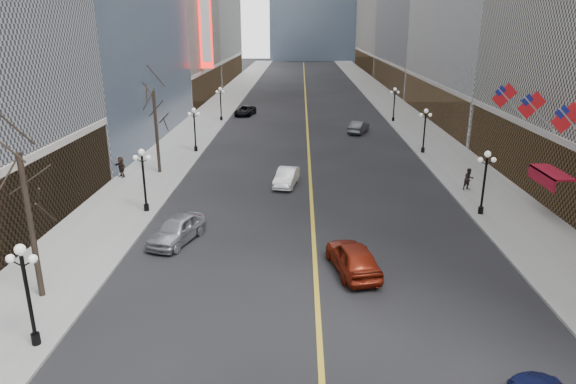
# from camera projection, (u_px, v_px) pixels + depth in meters

# --- Properties ---
(sidewalk_east) EXTENTS (6.00, 230.00, 0.15)m
(sidewalk_east) POSITION_uv_depth(u_px,v_px,m) (404.00, 117.00, 73.94)
(sidewalk_east) COLOR gray
(sidewalk_east) RESTS_ON ground
(sidewalk_west) EXTENTS (6.00, 230.00, 0.15)m
(sidewalk_west) POSITION_uv_depth(u_px,v_px,m) (210.00, 116.00, 74.60)
(sidewalk_west) COLOR gray
(sidewalk_west) RESTS_ON ground
(lane_line) EXTENTS (0.25, 200.00, 0.02)m
(lane_line) POSITION_uv_depth(u_px,v_px,m) (306.00, 106.00, 83.79)
(lane_line) COLOR gold
(lane_line) RESTS_ON ground
(streetlamp_east_1) EXTENTS (1.26, 0.44, 4.52)m
(streetlamp_east_1) POSITION_uv_depth(u_px,v_px,m) (485.00, 176.00, 35.13)
(streetlamp_east_1) COLOR black
(streetlamp_east_1) RESTS_ON sidewalk_east
(streetlamp_east_2) EXTENTS (1.26, 0.44, 4.52)m
(streetlamp_east_2) POSITION_uv_depth(u_px,v_px,m) (425.00, 126.00, 52.22)
(streetlamp_east_2) COLOR black
(streetlamp_east_2) RESTS_ON sidewalk_east
(streetlamp_east_3) EXTENTS (1.26, 0.44, 4.52)m
(streetlamp_east_3) POSITION_uv_depth(u_px,v_px,m) (394.00, 101.00, 69.31)
(streetlamp_east_3) COLOR black
(streetlamp_east_3) RESTS_ON sidewalk_east
(streetlamp_west_0) EXTENTS (1.26, 0.44, 4.52)m
(streetlamp_west_0) POSITION_uv_depth(u_px,v_px,m) (26.00, 285.00, 20.48)
(streetlamp_west_0) COLOR black
(streetlamp_west_0) RESTS_ON sidewalk_west
(streetlamp_west_1) EXTENTS (1.26, 0.44, 4.52)m
(streetlamp_west_1) POSITION_uv_depth(u_px,v_px,m) (143.00, 174.00, 35.68)
(streetlamp_west_1) COLOR black
(streetlamp_west_1) RESTS_ON sidewalk_west
(streetlamp_west_2) EXTENTS (1.26, 0.44, 4.52)m
(streetlamp_west_2) POSITION_uv_depth(u_px,v_px,m) (195.00, 125.00, 52.77)
(streetlamp_west_2) COLOR black
(streetlamp_west_2) RESTS_ON sidewalk_west
(streetlamp_west_3) EXTENTS (1.26, 0.44, 4.52)m
(streetlamp_west_3) POSITION_uv_depth(u_px,v_px,m) (221.00, 100.00, 69.86)
(streetlamp_west_3) COLOR black
(streetlamp_west_3) RESTS_ON sidewalk_west
(flag_3) EXTENTS (2.87, 0.12, 2.87)m
(flag_3) POSITION_uv_depth(u_px,v_px,m) (570.00, 121.00, 30.83)
(flag_3) COLOR #B2B2B7
(flag_3) RESTS_ON ground
(flag_4) EXTENTS (2.87, 0.12, 2.87)m
(flag_4) POSITION_uv_depth(u_px,v_px,m) (534.00, 108.00, 35.57)
(flag_4) COLOR #B2B2B7
(flag_4) RESTS_ON ground
(flag_5) EXTENTS (2.87, 0.12, 2.87)m
(flag_5) POSITION_uv_depth(u_px,v_px,m) (506.00, 98.00, 40.32)
(flag_5) COLOR #B2B2B7
(flag_5) RESTS_ON ground
(awning_c) EXTENTS (1.40, 4.00, 0.93)m
(awning_c) POSITION_uv_depth(u_px,v_px,m) (549.00, 174.00, 34.97)
(awning_c) COLOR maroon
(awning_c) RESTS_ON ground
(theatre_marquee) EXTENTS (2.00, 0.55, 12.00)m
(theatre_marquee) POSITION_uv_depth(u_px,v_px,m) (206.00, 29.00, 80.41)
(theatre_marquee) COLOR red
(theatre_marquee) RESTS_ON ground
(tree_west_near) EXTENTS (3.60, 3.60, 7.92)m
(tree_west_near) POSITION_uv_depth(u_px,v_px,m) (22.00, 176.00, 23.28)
(tree_west_near) COLOR #2D231C
(tree_west_near) RESTS_ON sidewalk_west
(tree_west_far) EXTENTS (3.60, 3.60, 7.92)m
(tree_west_far) POSITION_uv_depth(u_px,v_px,m) (154.00, 104.00, 44.17)
(tree_west_far) COLOR #2D231C
(tree_west_far) RESTS_ON sidewalk_west
(car_nb_near) EXTENTS (3.29, 5.15, 1.63)m
(car_nb_near) POSITION_uv_depth(u_px,v_px,m) (177.00, 229.00, 31.47)
(car_nb_near) COLOR #A9ACB1
(car_nb_near) RESTS_ON ground
(car_nb_mid) EXTENTS (2.23, 4.54, 1.43)m
(car_nb_mid) POSITION_uv_depth(u_px,v_px,m) (287.00, 177.00, 42.53)
(car_nb_mid) COLOR white
(car_nb_mid) RESTS_ON ground
(car_nb_far) EXTENTS (3.12, 5.26, 1.37)m
(car_nb_far) POSITION_uv_depth(u_px,v_px,m) (245.00, 111.00, 75.14)
(car_nb_far) COLOR black
(car_nb_far) RESTS_ON ground
(car_sb_mid) EXTENTS (3.05, 5.33, 1.71)m
(car_sb_mid) POSITION_uv_depth(u_px,v_px,m) (353.00, 257.00, 27.63)
(car_sb_mid) COLOR maroon
(car_sb_mid) RESTS_ON ground
(car_sb_far) EXTENTS (3.08, 4.74, 1.48)m
(car_sb_far) POSITION_uv_depth(u_px,v_px,m) (359.00, 127.00, 62.99)
(car_sb_far) COLOR #45494C
(car_sb_far) RESTS_ON ground
(ped_east_walk) EXTENTS (0.97, 0.74, 1.77)m
(ped_east_walk) POSITION_uv_depth(u_px,v_px,m) (469.00, 179.00, 40.87)
(ped_east_walk) COLOR black
(ped_east_walk) RESTS_ON sidewalk_east
(ped_west_far) EXTENTS (1.57, 1.46, 1.80)m
(ped_west_far) POSITION_uv_depth(u_px,v_px,m) (121.00, 167.00, 44.37)
(ped_west_far) COLOR #2D2019
(ped_west_far) RESTS_ON sidewalk_west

